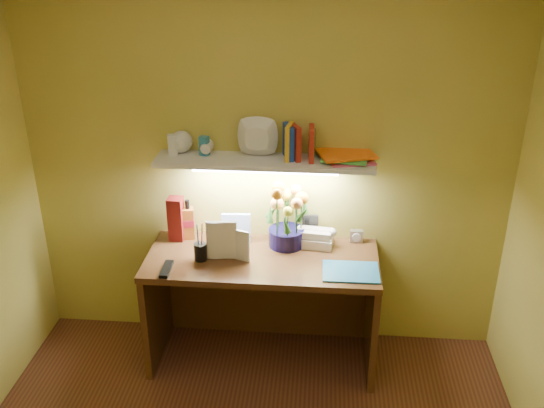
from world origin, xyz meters
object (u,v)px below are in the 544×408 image
at_px(desk, 262,309).
at_px(flower_bouquet, 287,217).
at_px(desk_clock, 356,236).
at_px(telephone, 316,236).
at_px(whisky_bottle, 188,219).

distance_m(desk, flower_bouquet, 0.61).
bearing_deg(desk_clock, flower_bouquet, -171.17).
bearing_deg(flower_bouquet, desk_clock, 10.59).
bearing_deg(desk, telephone, 29.73).
bearing_deg(whisky_bottle, flower_bouquet, -4.15).
distance_m(desk, whisky_bottle, 0.74).
distance_m(desk, desk_clock, 0.75).
xyz_separation_m(desk, flower_bouquet, (0.14, 0.17, 0.57)).
xyz_separation_m(flower_bouquet, telephone, (0.19, 0.02, -0.13)).
relative_size(telephone, whisky_bottle, 0.80).
bearing_deg(desk_clock, whisky_bottle, -179.80).
height_order(desk, whisky_bottle, whisky_bottle).
height_order(flower_bouquet, desk_clock, flower_bouquet).
bearing_deg(flower_bouquet, whisky_bottle, 175.85).
height_order(desk_clock, whisky_bottle, whisky_bottle).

